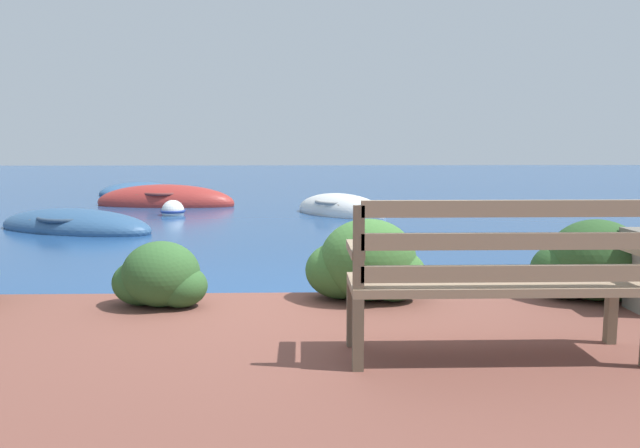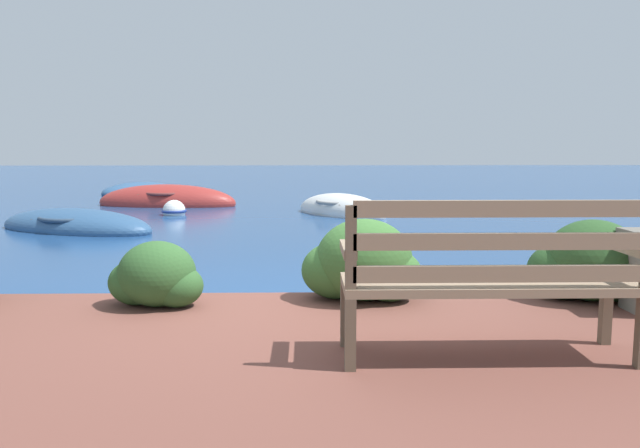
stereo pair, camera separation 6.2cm
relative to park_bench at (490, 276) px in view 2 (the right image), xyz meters
The scene contains 10 objects.
ground_plane 2.20m from the park_bench, 127.64° to the left, with size 80.00×80.00×0.00m.
park_bench is the anchor object (origin of this frame).
hedge_clump_left 2.52m from the park_bench, 150.21° to the left, with size 0.73×0.53×0.50m.
hedge_clump_centre 1.54m from the park_bench, 112.94° to the left, with size 0.95×0.68×0.64m.
hedge_clump_right 1.82m from the park_bench, 48.49° to the left, with size 0.94×0.68×0.64m.
rowboat_nearest 8.73m from the park_bench, 124.66° to the left, with size 3.25×2.29×0.65m.
rowboat_mid 9.55m from the park_bench, 91.80° to the left, with size 2.34×2.56×0.76m.
rowboat_far 12.30m from the park_bench, 110.77° to the left, with size 3.44×1.48×0.89m.
rowboat_outer 16.43m from the park_bench, 111.51° to the left, with size 2.50×2.59×0.61m.
mooring_buoy 10.21m from the park_bench, 111.70° to the left, with size 0.51×0.51×0.47m.
Camera 2 is at (0.24, -5.06, 1.43)m, focal length 35.00 mm.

